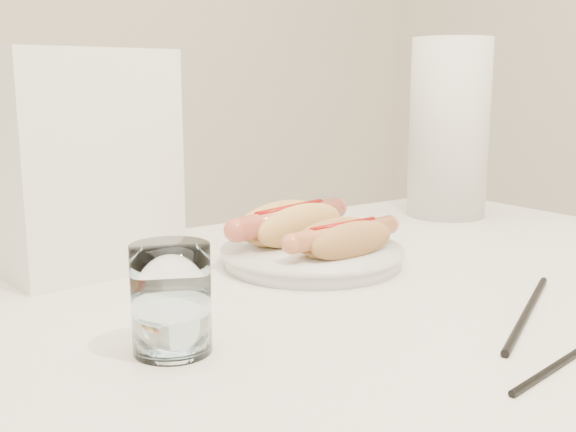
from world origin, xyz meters
TOP-DOWN VIEW (x-y plane):
  - table at (0.00, 0.00)m, footprint 1.20×0.80m
  - plate at (0.07, 0.12)m, footprint 0.23×0.23m
  - hotdog_left at (0.07, 0.17)m, footprint 0.19×0.11m
  - hotdog_right at (0.08, 0.08)m, footprint 0.16×0.07m
  - water_glass at (-0.19, -0.03)m, footprint 0.07×0.07m
  - chopstick_near at (0.06, -0.23)m, footprint 0.19×0.04m
  - chopstick_far at (0.12, -0.14)m, footprint 0.21×0.12m
  - napkin_box at (-0.16, 0.26)m, footprint 0.20×0.13m
  - navy_napkin at (0.14, 0.22)m, footprint 0.16×0.16m
  - paper_towel_roll at (0.43, 0.25)m, footprint 0.16×0.16m

SIDE VIEW (x-z plane):
  - table at x=0.00m, z-range 0.32..1.07m
  - chopstick_near at x=0.06m, z-range 0.75..0.76m
  - navy_napkin at x=0.14m, z-range 0.75..0.76m
  - chopstick_far at x=0.12m, z-range 0.75..0.76m
  - plate at x=0.07m, z-range 0.75..0.77m
  - hotdog_right at x=0.08m, z-range 0.77..0.81m
  - hotdog_left at x=0.07m, z-range 0.77..0.82m
  - water_glass at x=-0.19m, z-range 0.75..0.84m
  - napkin_box at x=-0.16m, z-range 0.75..1.01m
  - paper_towel_roll at x=0.43m, z-range 0.75..1.04m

